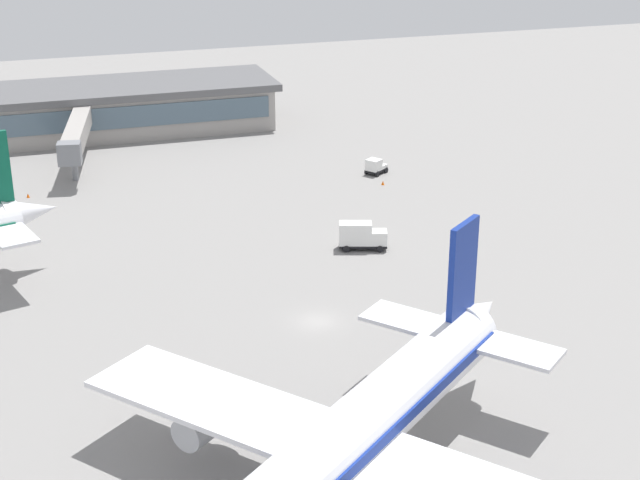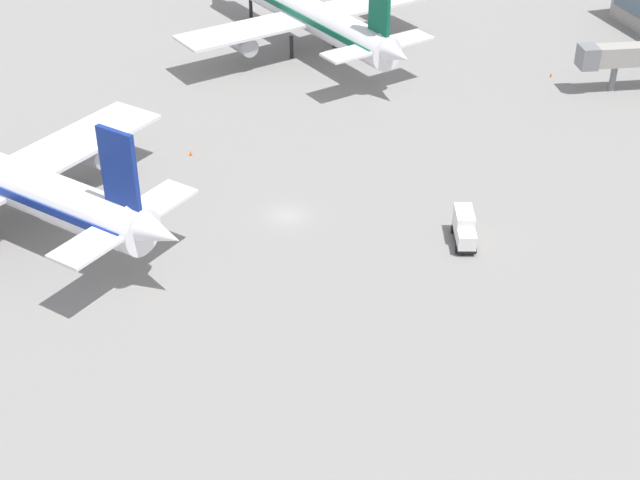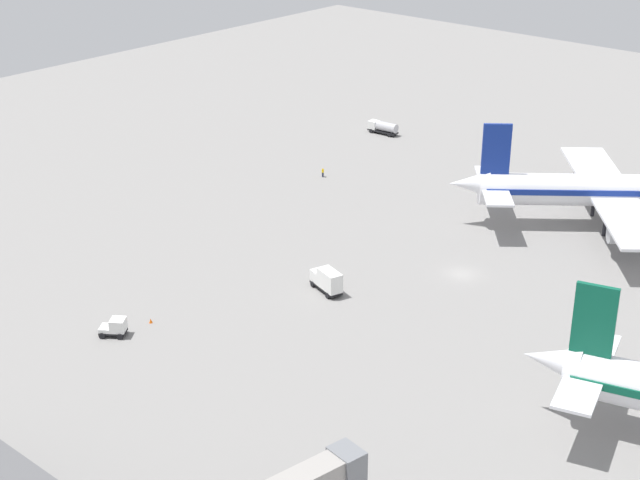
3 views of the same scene
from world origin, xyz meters
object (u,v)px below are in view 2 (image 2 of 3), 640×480
Objects in this scene: airplane_taxiing at (302,10)px; catering_truck at (464,228)px; safety_cone_far_side at (191,153)px; safety_cone_mid_apron at (551,75)px.

airplane_taxiing is 8.82× the size of catering_truck.
airplane_taxiing is 86.94× the size of safety_cone_far_side.
safety_cone_mid_apron is at bearing -141.59° from airplane_taxiing.
airplane_taxiing is 39.25m from safety_cone_far_side.
airplane_taxiing is at bearing -161.89° from catering_truck.
safety_cone_mid_apron is at bearing 157.67° from catering_truck.
airplane_taxiing is 86.94× the size of safety_cone_mid_apron.
safety_cone_mid_apron is 1.00× the size of safety_cone_far_side.
airplane_taxiing is at bearing -37.81° from safety_cone_far_side.
safety_cone_mid_apron and safety_cone_far_side have the same top height.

